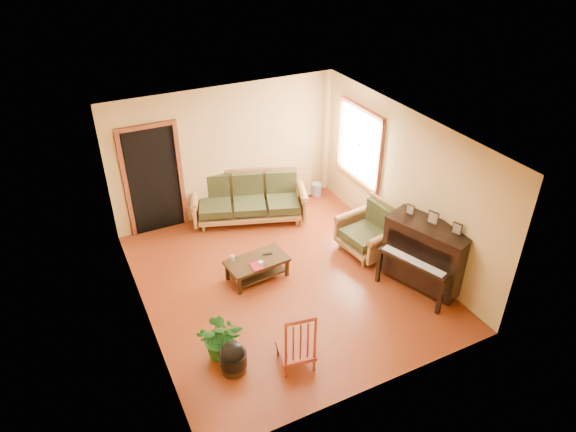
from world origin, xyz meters
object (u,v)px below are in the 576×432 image
armchair (367,230)px  ceramic_crock (316,189)px  coffee_table (257,269)px  piano (425,256)px  sofa (249,199)px  potted_plant (221,336)px  red_chair (296,337)px  footstool (233,360)px

armchair → ceramic_crock: 2.24m
coffee_table → piano: piano is taller
armchair → piano: piano is taller
sofa → ceramic_crock: size_ratio=8.01×
potted_plant → piano: bearing=0.2°
red_chair → potted_plant: size_ratio=1.40×
ceramic_crock → potted_plant: (-3.37, -3.39, 0.21)m
sofa → armchair: size_ratio=2.32×
sofa → armchair: 2.40m
armchair → ceramic_crock: bearing=77.1°
ceramic_crock → sofa: bearing=-170.4°
coffee_table → ceramic_crock: coffee_table is taller
ceramic_crock → coffee_table: bearing=-138.0°
armchair → red_chair: 2.91m
piano → red_chair: (-2.62, -0.60, -0.09)m
footstool → potted_plant: size_ratio=0.53×
potted_plant → armchair: bearing=20.6°
armchair → footstool: size_ratio=2.53×
footstool → armchair: bearing=25.8°
piano → ceramic_crock: bearing=71.9°
ceramic_crock → piano: bearing=-88.4°
armchair → potted_plant: 3.37m
footstool → red_chair: red_chair is taller
sofa → armchair: bearing=-33.9°
coffee_table → red_chair: 2.00m
sofa → piano: size_ratio=1.66×
red_chair → footstool: bearing=171.1°
sofa → potted_plant: bearing=-99.4°
piano → footstool: 3.46m
armchair → red_chair: bearing=-149.7°
sofa → piano: 3.57m
armchair → ceramic_crock: size_ratio=3.46×
ceramic_crock → potted_plant: size_ratio=0.39×
armchair → potted_plant: armchair is taller
coffee_table → potted_plant: (-1.12, -1.37, 0.17)m
red_chair → piano: bearing=22.6°
piano → red_chair: size_ratio=1.34×
sofa → footstool: sofa is taller
coffee_table → potted_plant: 1.77m
sofa → coffee_table: sofa is taller
coffee_table → ceramic_crock: 3.03m
coffee_table → ceramic_crock: size_ratio=3.70×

